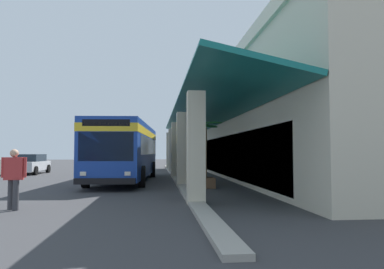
{
  "coord_description": "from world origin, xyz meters",
  "views": [
    {
      "loc": [
        20.38,
        2.28,
        1.62
      ],
      "look_at": [
        5.16,
        3.81,
        2.38
      ],
      "focal_mm": 33.06,
      "sensor_mm": 36.0,
      "label": 1
    }
  ],
  "objects": [
    {
      "name": "parked_sedan_silver",
      "position": [
        -7.08,
        -7.12,
        0.75
      ],
      "size": [
        4.41,
        2.04,
        1.47
      ],
      "color": "#B2B5BA",
      "rests_on": "ground"
    },
    {
      "name": "pedestrian",
      "position": [
        9.98,
        -1.71,
        0.96
      ],
      "size": [
        0.31,
        0.69,
        1.7
      ],
      "color": "#38383D",
      "rests_on": "ground"
    },
    {
      "name": "transit_bus",
      "position": [
        0.2,
        0.58,
        1.85
      ],
      "size": [
        11.35,
        3.29,
        3.34
      ],
      "color": "#193D9E",
      "rests_on": "ground"
    },
    {
      "name": "ground",
      "position": [
        0.0,
        8.0,
        0.0
      ],
      "size": [
        120.0,
        120.0,
        0.0
      ],
      "primitive_type": "plane",
      "color": "#38383A"
    },
    {
      "name": "plaza_building",
      "position": [
        -2.36,
        13.12,
        3.51
      ],
      "size": [
        29.59,
        16.86,
        7.01
      ],
      "color": "beige",
      "rests_on": "ground"
    },
    {
      "name": "potted_palm",
      "position": [
        4.43,
        4.49,
        0.8
      ],
      "size": [
        1.53,
        1.61,
        3.05
      ],
      "color": "brown",
      "rests_on": "ground"
    },
    {
      "name": "curb_strip",
      "position": [
        -2.36,
        3.49,
        0.06
      ],
      "size": [
        35.15,
        0.5,
        0.12
      ],
      "primitive_type": "cube",
      "color": "#9E998E",
      "rests_on": "ground"
    }
  ]
}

